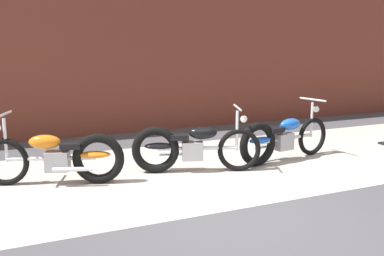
{
  "coord_description": "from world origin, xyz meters",
  "views": [
    {
      "loc": [
        -2.26,
        -4.14,
        1.93
      ],
      "look_at": [
        0.12,
        1.39,
        0.75
      ],
      "focal_mm": 39.13,
      "sensor_mm": 36.0,
      "label": 1
    }
  ],
  "objects": [
    {
      "name": "motorcycle_black",
      "position": [
        0.15,
        1.65,
        0.4
      ],
      "size": [
        1.93,
        0.88,
        1.03
      ],
      "rotation": [
        0.0,
        0.0,
        -0.34
      ],
      "color": "black",
      "rests_on": "ground"
    },
    {
      "name": "ground_plane",
      "position": [
        0.0,
        0.0,
        0.0
      ],
      "size": [
        80.0,
        80.0,
        0.0
      ],
      "primitive_type": "plane",
      "color": "#47474C"
    },
    {
      "name": "motorcycle_orange",
      "position": [
        -1.68,
        1.81,
        0.4
      ],
      "size": [
        1.93,
        0.88,
        1.03
      ],
      "rotation": [
        0.0,
        0.0,
        2.8
      ],
      "color": "black",
      "rests_on": "ground"
    },
    {
      "name": "sidewalk_slab",
      "position": [
        0.0,
        1.75,
        0.0
      ],
      "size": [
        36.0,
        3.5,
        0.01
      ],
      "primitive_type": "cube",
      "color": "#B2ADA3",
      "rests_on": "ground"
    },
    {
      "name": "motorcycle_blue",
      "position": [
        1.82,
        1.61,
        0.4
      ],
      "size": [
        1.99,
        0.63,
        1.03
      ],
      "rotation": [
        0.0,
        0.0,
        0.17
      ],
      "color": "black",
      "rests_on": "ground"
    },
    {
      "name": "brick_building_wall",
      "position": [
        0.0,
        5.2,
        2.88
      ],
      "size": [
        36.0,
        0.5,
        5.76
      ],
      "primitive_type": "cube",
      "color": "brown",
      "rests_on": "ground"
    }
  ]
}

